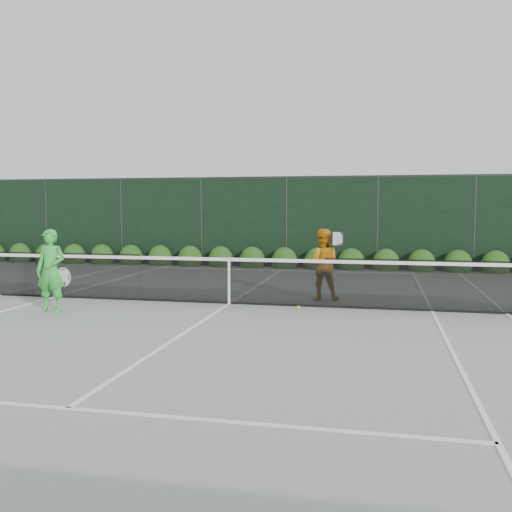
# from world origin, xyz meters

# --- Properties ---
(ground) EXTENTS (80.00, 80.00, 0.00)m
(ground) POSITION_xyz_m (0.00, 0.00, 0.00)
(ground) COLOR gray
(ground) RESTS_ON ground
(tennis_net) EXTENTS (12.90, 0.10, 1.07)m
(tennis_net) POSITION_xyz_m (-0.02, 0.00, 0.53)
(tennis_net) COLOR black
(tennis_net) RESTS_ON ground
(player_woman) EXTENTS (0.65, 0.41, 1.62)m
(player_woman) POSITION_xyz_m (-3.18, -1.57, 0.81)
(player_woman) COLOR green
(player_woman) RESTS_ON ground
(player_man) EXTENTS (0.91, 0.66, 1.57)m
(player_man) POSITION_xyz_m (1.86, 0.97, 0.79)
(player_man) COLOR orange
(player_man) RESTS_ON ground
(court_lines) EXTENTS (11.03, 23.83, 0.01)m
(court_lines) POSITION_xyz_m (0.00, 0.00, 0.01)
(court_lines) COLOR white
(court_lines) RESTS_ON ground
(windscreen_fence) EXTENTS (32.00, 21.07, 3.06)m
(windscreen_fence) POSITION_xyz_m (0.00, -2.71, 1.51)
(windscreen_fence) COLOR black
(windscreen_fence) RESTS_ON ground
(hedge_row) EXTENTS (31.66, 0.65, 0.94)m
(hedge_row) POSITION_xyz_m (-0.00, 7.15, 0.23)
(hedge_row) COLOR #15350E
(hedge_row) RESTS_ON ground
(tennis_balls) EXTENTS (3.01, 1.30, 0.07)m
(tennis_balls) POSITION_xyz_m (0.53, 0.54, 0.03)
(tennis_balls) COLOR #CFE332
(tennis_balls) RESTS_ON ground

